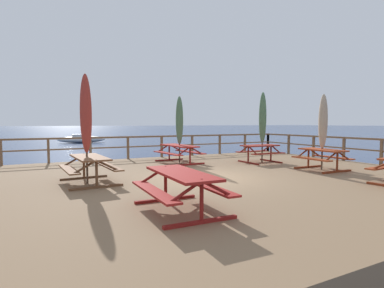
{
  "coord_description": "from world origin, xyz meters",
  "views": [
    {
      "loc": [
        -4.7,
        -8.31,
        2.57
      ],
      "look_at": [
        0.0,
        0.92,
        1.86
      ],
      "focal_mm": 28.42,
      "sensor_mm": 36.0,
      "label": 1
    }
  ],
  "objects_px": {
    "picnic_table_front_left": "(260,150)",
    "patio_umbrella_short_mid": "(323,122)",
    "patio_umbrella_tall_mid_left": "(263,118)",
    "picnic_table_front_right": "(179,150)",
    "picnic_table_mid_right": "(90,164)",
    "sailboat_distant": "(82,139)",
    "patio_umbrella_tall_back_right": "(179,121)",
    "patio_umbrella_short_back": "(86,114)",
    "picnic_table_mid_left": "(322,155)",
    "picnic_table_back_left": "(181,182)"
  },
  "relations": [
    {
      "from": "picnic_table_front_right",
      "to": "patio_umbrella_short_mid",
      "type": "height_order",
      "value": "patio_umbrella_short_mid"
    },
    {
      "from": "picnic_table_mid_right",
      "to": "sailboat_distant",
      "type": "distance_m",
      "value": 33.11
    },
    {
      "from": "picnic_table_front_left",
      "to": "sailboat_distant",
      "type": "distance_m",
      "value": 31.68
    },
    {
      "from": "picnic_table_front_left",
      "to": "patio_umbrella_short_mid",
      "type": "relative_size",
      "value": 0.58
    },
    {
      "from": "picnic_table_front_right",
      "to": "patio_umbrella_short_back",
      "type": "distance_m",
      "value": 5.34
    },
    {
      "from": "picnic_table_mid_right",
      "to": "picnic_table_back_left",
      "type": "xyz_separation_m",
      "value": [
        1.17,
        -3.69,
        0.0
      ]
    },
    {
      "from": "patio_umbrella_short_mid",
      "to": "patio_umbrella_tall_mid_left",
      "type": "bearing_deg",
      "value": 103.99
    },
    {
      "from": "patio_umbrella_short_mid",
      "to": "sailboat_distant",
      "type": "bearing_deg",
      "value": 97.0
    },
    {
      "from": "patio_umbrella_short_back",
      "to": "sailboat_distant",
      "type": "distance_m",
      "value": 33.22
    },
    {
      "from": "patio_umbrella_short_back",
      "to": "sailboat_distant",
      "type": "height_order",
      "value": "sailboat_distant"
    },
    {
      "from": "picnic_table_mid_left",
      "to": "patio_umbrella_short_back",
      "type": "height_order",
      "value": "patio_umbrella_short_back"
    },
    {
      "from": "patio_umbrella_short_back",
      "to": "patio_umbrella_short_mid",
      "type": "distance_m",
      "value": 8.2
    },
    {
      "from": "patio_umbrella_tall_back_right",
      "to": "picnic_table_mid_right",
      "type": "bearing_deg",
      "value": -145.3
    },
    {
      "from": "picnic_table_mid_left",
      "to": "picnic_table_back_left",
      "type": "height_order",
      "value": "same"
    },
    {
      "from": "picnic_table_mid_left",
      "to": "picnic_table_back_left",
      "type": "relative_size",
      "value": 0.79
    },
    {
      "from": "picnic_table_front_right",
      "to": "sailboat_distant",
      "type": "distance_m",
      "value": 29.96
    },
    {
      "from": "patio_umbrella_tall_back_right",
      "to": "patio_umbrella_short_mid",
      "type": "xyz_separation_m",
      "value": [
        3.89,
        -4.12,
        -0.05
      ]
    },
    {
      "from": "patio_umbrella_short_mid",
      "to": "sailboat_distant",
      "type": "distance_m",
      "value": 34.45
    },
    {
      "from": "picnic_table_front_right",
      "to": "patio_umbrella_short_back",
      "type": "xyz_separation_m",
      "value": [
        -4.22,
        -2.97,
        1.4
      ]
    },
    {
      "from": "picnic_table_mid_right",
      "to": "sailboat_distant",
      "type": "bearing_deg",
      "value": 83.34
    },
    {
      "from": "picnic_table_mid_right",
      "to": "patio_umbrella_short_back",
      "type": "relative_size",
      "value": 0.68
    },
    {
      "from": "patio_umbrella_short_back",
      "to": "sailboat_distant",
      "type": "relative_size",
      "value": 0.4
    },
    {
      "from": "picnic_table_front_right",
      "to": "picnic_table_front_left",
      "type": "xyz_separation_m",
      "value": [
        3.17,
        -1.54,
        -0.02
      ]
    },
    {
      "from": "picnic_table_front_right",
      "to": "picnic_table_front_left",
      "type": "bearing_deg",
      "value": -25.85
    },
    {
      "from": "picnic_table_front_left",
      "to": "patio_umbrella_short_mid",
      "type": "xyz_separation_m",
      "value": [
        0.71,
        -2.65,
        1.22
      ]
    },
    {
      "from": "patio_umbrella_tall_back_right",
      "to": "patio_umbrella_short_back",
      "type": "bearing_deg",
      "value": -145.49
    },
    {
      "from": "patio_umbrella_short_back",
      "to": "picnic_table_front_left",
      "type": "bearing_deg",
      "value": 10.95
    },
    {
      "from": "picnic_table_front_right",
      "to": "picnic_table_mid_right",
      "type": "bearing_deg",
      "value": -144.7
    },
    {
      "from": "picnic_table_front_left",
      "to": "sailboat_distant",
      "type": "xyz_separation_m",
      "value": [
        -3.48,
        31.48,
        -0.89
      ]
    },
    {
      "from": "patio_umbrella_tall_mid_left",
      "to": "picnic_table_front_right",
      "type": "bearing_deg",
      "value": 153.66
    },
    {
      "from": "patio_umbrella_short_mid",
      "to": "picnic_table_back_left",
      "type": "bearing_deg",
      "value": -160.45
    },
    {
      "from": "patio_umbrella_short_back",
      "to": "patio_umbrella_tall_mid_left",
      "type": "distance_m",
      "value": 7.58
    },
    {
      "from": "patio_umbrella_short_back",
      "to": "patio_umbrella_tall_back_right",
      "type": "bearing_deg",
      "value": 34.51
    },
    {
      "from": "picnic_table_front_right",
      "to": "patio_umbrella_tall_back_right",
      "type": "xyz_separation_m",
      "value": [
        -0.01,
        -0.07,
        1.25
      ]
    },
    {
      "from": "picnic_table_front_left",
      "to": "patio_umbrella_short_mid",
      "type": "bearing_deg",
      "value": -74.98
    },
    {
      "from": "picnic_table_front_right",
      "to": "patio_umbrella_short_back",
      "type": "bearing_deg",
      "value": -144.9
    },
    {
      "from": "picnic_table_mid_left",
      "to": "sailboat_distant",
      "type": "distance_m",
      "value": 34.46
    },
    {
      "from": "patio_umbrella_tall_mid_left",
      "to": "sailboat_distant",
      "type": "bearing_deg",
      "value": 96.41
    },
    {
      "from": "picnic_table_mid_right",
      "to": "sailboat_distant",
      "type": "xyz_separation_m",
      "value": [
        3.84,
        32.88,
        -0.91
      ]
    },
    {
      "from": "patio_umbrella_tall_mid_left",
      "to": "patio_umbrella_short_mid",
      "type": "xyz_separation_m",
      "value": [
        0.64,
        -2.58,
        -0.17
      ]
    },
    {
      "from": "patio_umbrella_tall_back_right",
      "to": "picnic_table_back_left",
      "type": "bearing_deg",
      "value": -114.38
    },
    {
      "from": "picnic_table_mid_left",
      "to": "picnic_table_front_right",
      "type": "bearing_deg",
      "value": 131.87
    },
    {
      "from": "picnic_table_front_right",
      "to": "picnic_table_front_left",
      "type": "height_order",
      "value": "same"
    },
    {
      "from": "picnic_table_mid_right",
      "to": "picnic_table_front_right",
      "type": "xyz_separation_m",
      "value": [
        4.15,
        2.94,
        0.0
      ]
    },
    {
      "from": "picnic_table_back_left",
      "to": "patio_umbrella_tall_back_right",
      "type": "xyz_separation_m",
      "value": [
        2.97,
        6.55,
        1.26
      ]
    },
    {
      "from": "patio_umbrella_tall_back_right",
      "to": "patio_umbrella_tall_mid_left",
      "type": "distance_m",
      "value": 3.59
    },
    {
      "from": "picnic_table_mid_left",
      "to": "sailboat_distant",
      "type": "height_order",
      "value": "sailboat_distant"
    },
    {
      "from": "picnic_table_mid_right",
      "to": "patio_umbrella_short_mid",
      "type": "bearing_deg",
      "value": -8.86
    },
    {
      "from": "picnic_table_back_left",
      "to": "patio_umbrella_short_mid",
      "type": "bearing_deg",
      "value": 19.55
    },
    {
      "from": "picnic_table_mid_left",
      "to": "patio_umbrella_short_back",
      "type": "bearing_deg",
      "value": 170.89
    }
  ]
}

